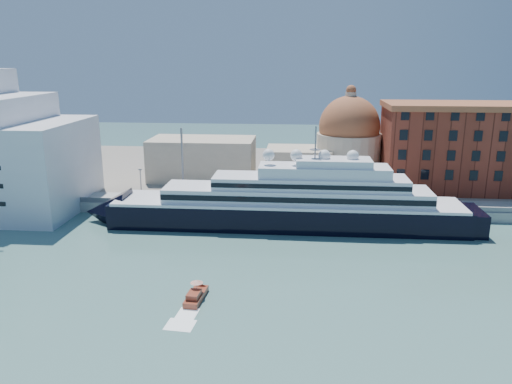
{
  "coord_description": "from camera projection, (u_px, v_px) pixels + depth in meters",
  "views": [
    {
      "loc": [
        8.03,
        -83.39,
        36.67
      ],
      "look_at": [
        -0.81,
        18.0,
        9.17
      ],
      "focal_mm": 35.0,
      "sensor_mm": 36.0,
      "label": 1
    }
  ],
  "objects": [
    {
      "name": "warehouse",
      "position": [
        465.0,
        147.0,
        132.49
      ],
      "size": [
        43.0,
        19.0,
        23.25
      ],
      "color": "maroon",
      "rests_on": "land"
    },
    {
      "name": "water_taxi",
      "position": [
        196.0,
        296.0,
        77.76
      ],
      "size": [
        2.84,
        6.92,
        3.2
      ],
      "rotation": [
        0.0,
        0.0,
        -0.09
      ],
      "color": "maroon",
      "rests_on": "ground"
    },
    {
      "name": "lamp_posts",
      "position": [
        212.0,
        173.0,
        119.96
      ],
      "size": [
        120.8,
        2.4,
        18.0
      ],
      "color": "slate",
      "rests_on": "quay"
    },
    {
      "name": "land",
      "position": [
        274.0,
        171.0,
        162.3
      ],
      "size": [
        260.0,
        72.0,
        2.0
      ],
      "primitive_type": "cube",
      "color": "slate",
      "rests_on": "ground"
    },
    {
      "name": "quay_fence",
      "position": [
        264.0,
        204.0,
        118.0
      ],
      "size": [
        180.0,
        0.1,
        1.2
      ],
      "primitive_type": "cube",
      "color": "slate",
      "rests_on": "quay"
    },
    {
      "name": "church",
      "position": [
        293.0,
        151.0,
        142.56
      ],
      "size": [
        66.0,
        18.0,
        25.5
      ],
      "color": "beige",
      "rests_on": "land"
    },
    {
      "name": "service_barge",
      "position": [
        29.0,
        216.0,
        116.53
      ],
      "size": [
        13.15,
        5.37,
        2.89
      ],
      "rotation": [
        0.0,
        0.0,
        0.09
      ],
      "color": "white",
      "rests_on": "ground"
    },
    {
      "name": "quay",
      "position": [
        265.0,
        206.0,
        122.81
      ],
      "size": [
        180.0,
        10.0,
        2.5
      ],
      "primitive_type": "cube",
      "color": "gray",
      "rests_on": "ground"
    },
    {
      "name": "superyacht",
      "position": [
        275.0,
        207.0,
        111.1
      ],
      "size": [
        88.35,
        12.25,
        26.41
      ],
      "color": "black",
      "rests_on": "ground"
    },
    {
      "name": "ground",
      "position": [
        252.0,
        267.0,
        90.43
      ],
      "size": [
        400.0,
        400.0,
        0.0
      ],
      "primitive_type": "plane",
      "color": "#3D6A63",
      "rests_on": "ground"
    }
  ]
}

